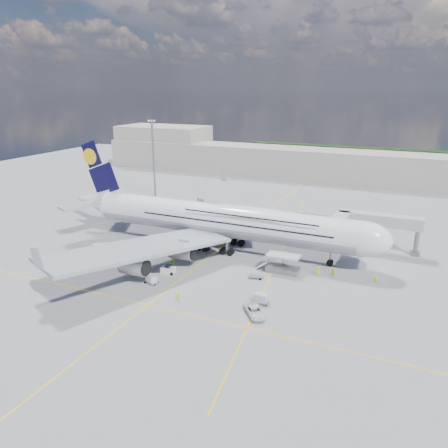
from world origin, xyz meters
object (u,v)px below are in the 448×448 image
at_px(crew_wing, 173,262).
at_px(cone_tail, 74,231).
at_px(airliner, 221,220).
at_px(baggage_tug, 168,270).
at_px(crew_tug, 179,297).
at_px(cone_wing_left_outer, 215,216).
at_px(dolly_row_b, 130,262).
at_px(dolly_back, 98,247).
at_px(catering_truck_outer, 207,205).
at_px(catering_truck_inner, 201,216).
at_px(cone_wing_right_outer, 132,277).
at_px(cone_wing_right_inner, 119,266).
at_px(crew_nose, 376,279).
at_px(service_van, 255,311).
at_px(jet_bridge, 364,223).
at_px(light_mast, 154,158).
at_px(cargo_loader, 282,266).
at_px(cone_nose, 333,271).
at_px(dolly_row_c, 151,279).
at_px(cone_wing_left_inner, 204,228).
at_px(dolly_row_a, 107,247).
at_px(dolly_nose_near, 256,277).
at_px(crew_van, 319,271).
at_px(crew_loader, 332,273).
at_px(dolly_nose_far, 261,298).

distance_m(crew_wing, cone_tail, 35.12).
bearing_deg(airliner, baggage_tug, -102.42).
bearing_deg(crew_tug, cone_wing_left_outer, 94.18).
distance_m(dolly_row_b, baggage_tug, 9.17).
bearing_deg(crew_wing, dolly_back, 97.39).
distance_m(dolly_back, catering_truck_outer, 40.74).
xyz_separation_m(catering_truck_inner, cone_wing_right_outer, (3.58, -37.22, -1.71)).
distance_m(crew_wing, cone_wing_right_inner, 11.14).
bearing_deg(airliner, crew_nose, -8.25).
distance_m(dolly_back, service_van, 44.30).
xyz_separation_m(catering_truck_outer, cone_wing_right_inner, (2.42, -45.69, -1.52)).
height_order(jet_bridge, light_mast, light_mast).
relative_size(cargo_loader, cone_wing_right_outer, 15.46).
height_order(crew_tug, cone_wing_right_outer, crew_tug).
relative_size(dolly_back, cone_nose, 5.25).
height_order(dolly_row_b, dolly_row_c, dolly_row_b).
distance_m(dolly_row_b, catering_truck_inner, 32.60).
relative_size(crew_nose, cone_wing_left_inner, 3.19).
relative_size(light_mast, dolly_row_a, 8.73).
xyz_separation_m(dolly_back, cone_wing_left_inner, (14.81, 23.78, -0.66)).
height_order(crew_nose, cone_wing_left_inner, crew_nose).
xyz_separation_m(dolly_nose_near, crew_tug, (-8.97, -14.43, 0.52)).
xyz_separation_m(service_van, cone_wing_left_outer, (-29.86, 47.99, -0.49)).
bearing_deg(crew_tug, crew_van, 31.92).
bearing_deg(cargo_loader, airliner, 156.77).
distance_m(baggage_tug, cone_nose, 32.91).
bearing_deg(crew_loader, cone_wing_right_outer, -92.49).
distance_m(airliner, light_mast, 53.72).
xyz_separation_m(dolly_nose_near, crew_loader, (13.49, 6.50, 0.62)).
bearing_deg(light_mast, cargo_loader, -36.54).
distance_m(airliner, dolly_nose_far, 28.15).
xyz_separation_m(dolly_row_a, cone_wing_right_inner, (8.10, -6.39, -0.70)).
xyz_separation_m(crew_nose, cone_wing_right_outer, (-43.69, -16.92, -0.60)).
bearing_deg(crew_nose, dolly_row_c, -161.05).
relative_size(airliner, cone_wing_right_outer, 143.47).
relative_size(dolly_back, crew_tug, 1.84).
bearing_deg(cone_wing_right_inner, dolly_row_a, 141.74).
bearing_deg(cone_wing_left_outer, crew_loader, -35.76).
bearing_deg(cone_wing_left_inner, airliner, -47.02).
distance_m(dolly_nose_near, service_van, 14.57).
bearing_deg(baggage_tug, cone_wing_left_inner, 93.48).
height_order(dolly_row_b, catering_truck_inner, catering_truck_inner).
distance_m(service_van, crew_tug, 13.81).
xyz_separation_m(dolly_nose_near, catering_truck_outer, (-29.95, 39.03, 1.46)).
bearing_deg(airliner, cargo_loader, -23.23).
bearing_deg(crew_van, crew_loader, -101.82).
relative_size(airliner, dolly_back, 25.76).
relative_size(cargo_loader, catering_truck_outer, 1.22).
relative_size(crew_wing, cone_tail, 3.15).
relative_size(dolly_back, service_van, 0.57).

